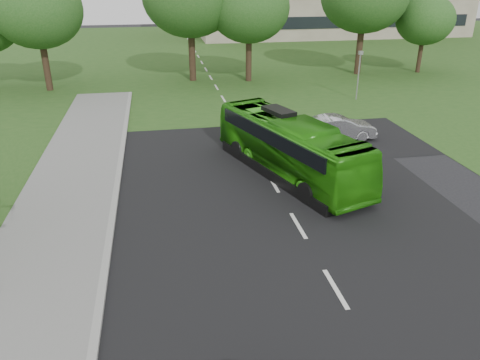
{
  "coord_description": "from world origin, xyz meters",
  "views": [
    {
      "loc": [
        -5.01,
        -13.11,
        8.99
      ],
      "look_at": [
        -2.08,
        3.15,
        1.6
      ],
      "focal_mm": 35.0,
      "sensor_mm": 36.0,
      "label": 1
    }
  ],
  "objects": [
    {
      "name": "tree_park_c",
      "position": [
        3.18,
        28.06,
        6.18
      ],
      "size": [
        6.86,
        6.86,
        9.11
      ],
      "color": "black",
      "rests_on": "ground"
    },
    {
      "name": "street_surfaces",
      "position": [
        -0.38,
        22.75,
        0.03
      ],
      "size": [
        120.0,
        120.0,
        0.15
      ],
      "color": "black",
      "rests_on": "ground"
    },
    {
      "name": "tree_park_a",
      "position": [
        -13.69,
        27.42,
        6.29
      ],
      "size": [
        6.97,
        6.97,
        9.27
      ],
      "color": "black",
      "rests_on": "ground"
    },
    {
      "name": "bus",
      "position": [
        1.0,
        7.05,
        1.39
      ],
      "size": [
        5.47,
        10.22,
        2.79
      ],
      "primitive_type": "imported",
      "rotation": [
        0.0,
        0.0,
        0.33
      ],
      "color": "#299111",
      "rests_on": "ground"
    },
    {
      "name": "sedan",
      "position": [
        5.19,
        11.4,
        0.71
      ],
      "size": [
        4.29,
        1.53,
        1.41
      ],
      "primitive_type": "imported",
      "rotation": [
        0.0,
        0.0,
        1.56
      ],
      "color": "#BDBCC1",
      "rests_on": "ground"
    },
    {
      "name": "camera_pole",
      "position": [
        10.0,
        20.0,
        2.35
      ],
      "size": [
        0.31,
        0.27,
        3.64
      ],
      "rotation": [
        0.0,
        0.0,
        -0.03
      ],
      "color": "gray",
      "rests_on": "ground"
    },
    {
      "name": "ground",
      "position": [
        0.0,
        0.0,
        0.0
      ],
      "size": [
        160.0,
        160.0,
        0.0
      ],
      "primitive_type": "plane",
      "color": "black",
      "rests_on": "ground"
    },
    {
      "name": "tree_park_e",
      "position": [
        20.14,
        28.96,
        4.85
      ],
      "size": [
        5.36,
        5.36,
        7.14
      ],
      "color": "black",
      "rests_on": "ground"
    }
  ]
}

